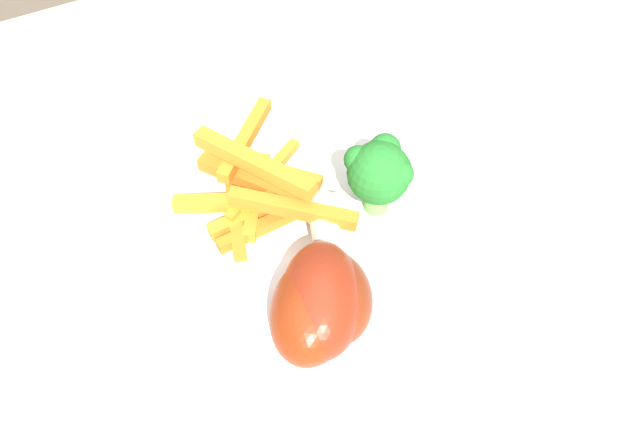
{
  "coord_description": "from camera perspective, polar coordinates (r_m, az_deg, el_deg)",
  "views": [
    {
      "loc": [
        0.16,
        0.2,
        1.12
      ],
      "look_at": [
        0.03,
        -0.04,
        0.78
      ],
      "focal_mm": 34.56,
      "sensor_mm": 36.0,
      "label": 1
    }
  ],
  "objects": [
    {
      "name": "dinner_plate",
      "position": [
        0.46,
        0.0,
        -2.02
      ],
      "size": [
        0.29,
        0.29,
        0.01
      ],
      "primitive_type": "cylinder",
      "color": "white",
      "rests_on": "dining_table"
    },
    {
      "name": "carrot_fries_pile",
      "position": [
        0.46,
        -6.07,
        2.39
      ],
      "size": [
        0.11,
        0.14,
        0.05
      ],
      "color": "orange",
      "rests_on": "dinner_plate"
    },
    {
      "name": "chicken_drumstick_extra",
      "position": [
        0.39,
        0.09,
        -7.47
      ],
      "size": [
        0.09,
        0.13,
        0.05
      ],
      "color": "#63180C",
      "rests_on": "dinner_plate"
    },
    {
      "name": "chicken_drumstick_far",
      "position": [
        0.4,
        1.0,
        -7.15
      ],
      "size": [
        0.07,
        0.12,
        0.04
      ],
      "color": "#551A0C",
      "rests_on": "dinner_plate"
    },
    {
      "name": "broccoli_floret_front",
      "position": [
        0.44,
        5.66,
        4.08
      ],
      "size": [
        0.05,
        0.05,
        0.06
      ],
      "color": "#74BC53",
      "rests_on": "dinner_plate"
    },
    {
      "name": "dining_table",
      "position": [
        0.54,
        4.47,
        -10.65
      ],
      "size": [
        1.13,
        0.88,
        0.75
      ],
      "color": "beige",
      "rests_on": "ground_plane"
    },
    {
      "name": "chicken_drumstick_near",
      "position": [
        0.39,
        -0.47,
        -8.15
      ],
      "size": [
        0.11,
        0.12,
        0.05
      ],
      "color": "#621A09",
      "rests_on": "dinner_plate"
    }
  ]
}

